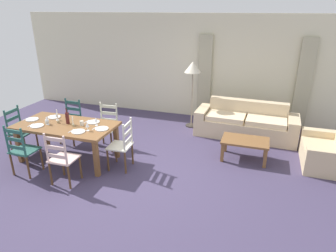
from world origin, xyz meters
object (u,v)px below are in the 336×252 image
dining_chair_near_left (22,150)px  coffee_cup_secondary (47,122)px  dining_chair_far_left (71,121)px  wine_bottle (67,118)px  dining_chair_near_right (62,159)px  dining_chair_head_east (122,145)px  dining_chair_far_right (107,126)px  couch (246,124)px  dining_chair_head_west (20,131)px  coffee_table (245,143)px  wine_glass_far_left (57,115)px  dining_table (66,129)px  wine_glass_near_left (47,119)px  wine_glass_far_right (96,120)px  wine_glass_near_right (87,125)px  coffee_cup_primary (82,123)px  standing_lamp (193,71)px  armchair_upholstered (329,153)px

dining_chair_near_left → coffee_cup_secondary: 0.70m
dining_chair_far_left → wine_bottle: (0.47, -0.71, 0.39)m
dining_chair_near_left → wine_bottle: size_ratio=3.04×
dining_chair_near_right → dining_chair_head_east: bearing=47.8°
dining_chair_far_right → couch: (2.76, 1.55, -0.19)m
dining_chair_far_left → dining_chair_head_east: 1.77m
dining_chair_far_left → wine_bottle: size_ratio=3.04×
dining_chair_near_left → dining_chair_head_west: bearing=135.3°
wine_bottle → coffee_table: 3.47m
dining_chair_near_right → wine_glass_far_left: (-0.74, 0.91, 0.38)m
dining_chair_far_left → dining_chair_near_right: bearing=-59.8°
dining_chair_near_left → wine_bottle: 0.97m
dining_table → dining_chair_near_right: (0.44, -0.77, -0.19)m
dining_chair_far_right → dining_chair_head_west: same height
dining_table → couch: bearing=35.7°
dining_chair_near_left → couch: (3.64, 3.02, -0.19)m
dining_chair_far_right → wine_glass_near_left: (-0.76, -0.87, 0.38)m
wine_glass_far_right → coffee_table: bearing=19.5°
wine_glass_near_right → coffee_cup_secondary: 0.92m
wine_glass_far_right → coffee_cup_primary: 0.28m
dining_chair_head_west → wine_glass_far_left: bearing=10.5°
coffee_cup_secondary → standing_lamp: bearing=49.6°
dining_chair_far_left → armchair_upholstered: bearing=6.3°
armchair_upholstered → wine_glass_far_left: bearing=-166.8°
dining_chair_far_left → dining_chair_head_west: bearing=-131.6°
dining_table → wine_glass_far_left: wine_glass_far_left is taller
wine_glass_near_right → dining_chair_far_right: bearing=97.9°
wine_glass_far_left → coffee_cup_secondary: wine_glass_far_left is taller
wine_bottle → wine_glass_far_right: wine_bottle is taller
couch → dining_chair_head_east: bearing=-132.0°
wine_bottle → coffee_cup_secondary: (-0.36, -0.15, -0.07)m
wine_glass_far_right → coffee_cup_primary: bearing=-162.2°
dining_table → coffee_cup_primary: coffee_cup_primary is taller
dining_chair_near_right → coffee_cup_primary: size_ratio=10.67×
dining_chair_near_left → coffee_cup_secondary: (0.08, 0.62, 0.32)m
wine_bottle → wine_glass_near_left: 0.37m
dining_chair_far_left → standing_lamp: standing_lamp is taller
coffee_table → standing_lamp: standing_lamp is taller
wine_glass_far_left → coffee_cup_primary: (0.62, -0.09, -0.07)m
dining_chair_near_right → wine_glass_far_left: bearing=129.0°
dining_chair_head_east → standing_lamp: (0.70, 2.46, 0.93)m
coffee_table → dining_chair_near_right: bearing=-146.9°
wine_bottle → dining_chair_head_east: bearing=-1.1°
dining_table → wine_glass_far_right: 0.64m
dining_chair_near_right → wine_glass_near_left: 1.07m
wine_bottle → wine_glass_near_left: wine_bottle is taller
wine_glass_far_left → couch: wine_glass_far_left is taller
dining_chair_far_right → couch: dining_chair_far_right is taller
standing_lamp → dining_chair_head_east: bearing=-105.8°
wine_glass_near_left → dining_chair_near_right: bearing=-40.7°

